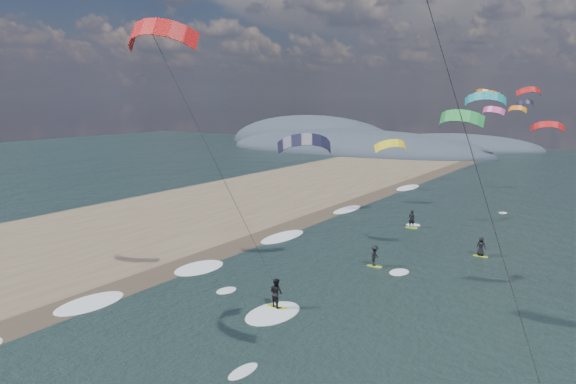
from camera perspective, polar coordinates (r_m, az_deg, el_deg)
The scene contains 8 objects.
sand_strip at distance 48.92m, azimuth -24.86°, elevation -5.95°, with size 26.00×240.00×0.00m, color brown.
wet_sand_strip at distance 39.65m, azimuth -15.31°, elevation -8.96°, with size 3.00×240.00×0.00m, color #382D23.
coastal_hills at distance 137.68m, azimuth 6.14°, elevation 4.52°, with size 80.00×41.00×15.00m.
kitesurfer_near_a at distance 15.73m, azimuth 14.55°, elevation 15.57°, with size 7.72×9.32×18.60m.
kitesurfer_near_b at distance 29.92m, azimuth -9.75°, elevation 7.05°, with size 7.14×8.50×16.72m.
far_kitesurfers at distance 46.37m, azimuth 12.75°, elevation -5.07°, with size 9.12×14.12×1.75m.
bg_kite_field at distance 70.67m, azimuth 19.90°, elevation 7.98°, with size 14.28×80.96×6.92m.
shoreline_surf at distance 42.02m, azimuth -9.36°, elevation -7.67°, with size 2.40×79.40×0.11m.
Camera 1 is at (16.20, -14.91, 12.51)m, focal length 35.00 mm.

